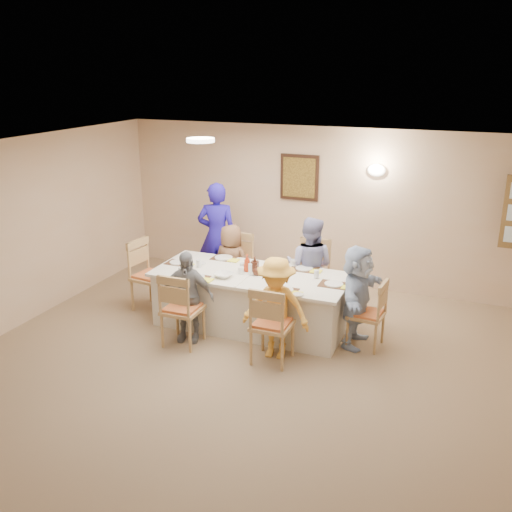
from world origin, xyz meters
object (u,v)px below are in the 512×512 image
at_px(chair_back_left, 235,267).
at_px(diner_front_right, 276,308).
at_px(diner_back_left, 231,264).
at_px(chair_front_right, 272,323).
at_px(chair_right_end, 366,313).
at_px(diner_right_end, 357,296).
at_px(chair_back_right, 312,277).
at_px(chair_front_left, 183,308).
at_px(dining_table, 251,300).
at_px(diner_front_left, 187,296).
at_px(condiment_ketchup, 247,263).
at_px(caregiver, 217,236).
at_px(chair_left_end, 151,275).
at_px(diner_back_right, 310,267).

bearing_deg(chair_back_left, diner_front_right, -50.49).
bearing_deg(diner_back_left, chair_front_right, 135.87).
xyz_separation_m(chair_right_end, diner_right_end, (-0.13, 0.00, 0.21)).
height_order(chair_back_right, chair_right_end, chair_back_right).
distance_m(chair_back_right, diner_back_left, 1.21).
bearing_deg(chair_front_left, diner_back_left, -90.88).
distance_m(chair_back_right, chair_front_left, 2.00).
relative_size(dining_table, chair_back_left, 2.60).
xyz_separation_m(diner_back_left, diner_front_left, (0.00, -1.36, 0.00)).
distance_m(chair_back_left, condiment_ketchup, 0.99).
distance_m(chair_front_left, diner_front_left, 0.16).
distance_m(diner_right_end, caregiver, 2.73).
relative_size(dining_table, diner_front_left, 2.16).
relative_size(chair_back_left, chair_back_right, 0.96).
bearing_deg(dining_table, chair_back_left, 126.87).
xyz_separation_m(chair_front_right, diner_front_left, (-1.20, 0.12, 0.11)).
relative_size(chair_back_left, diner_back_left, 0.84).
distance_m(dining_table, diner_front_right, 0.94).
xyz_separation_m(dining_table, diner_right_end, (1.42, 0.00, 0.27)).
height_order(diner_front_left, diner_right_end, diner_right_end).
bearing_deg(caregiver, diner_front_right, 116.75).
bearing_deg(chair_right_end, condiment_ketchup, -86.97).
bearing_deg(caregiver, chair_back_right, 152.74).
xyz_separation_m(dining_table, diner_front_left, (-0.60, -0.68, 0.22)).
height_order(diner_back_left, diner_front_right, diner_front_right).
xyz_separation_m(chair_back_left, chair_front_left, (-0.00, -1.60, -0.01)).
height_order(chair_front_right, caregiver, caregiver).
height_order(chair_front_left, diner_front_right, diner_front_right).
xyz_separation_m(chair_back_left, chair_right_end, (2.15, -0.80, -0.05)).
bearing_deg(chair_front_left, chair_back_right, -127.75).
xyz_separation_m(chair_back_right, caregiver, (-1.65, 0.35, 0.33)).
bearing_deg(condiment_ketchup, diner_front_left, -125.40).
bearing_deg(chair_left_end, diner_front_right, -100.56).
bearing_deg(condiment_ketchup, diner_back_left, 129.62).
xyz_separation_m(chair_left_end, diner_front_left, (0.95, -0.68, 0.08)).
bearing_deg(chair_back_right, diner_right_end, -49.86).
bearing_deg(caregiver, diner_right_end, 139.75).
distance_m(chair_back_left, chair_right_end, 2.29).
distance_m(chair_left_end, diner_right_end, 2.97).
xyz_separation_m(chair_front_left, diner_back_right, (1.20, 1.48, 0.22)).
height_order(chair_left_end, chair_right_end, chair_left_end).
distance_m(diner_front_left, diner_front_right, 1.20).
distance_m(chair_back_right, diner_right_end, 1.15).
bearing_deg(diner_right_end, caregiver, 67.37).
bearing_deg(diner_back_right, caregiver, -16.43).
height_order(diner_back_right, diner_front_right, diner_back_right).
relative_size(diner_front_left, caregiver, 0.71).
bearing_deg(chair_left_end, chair_back_right, -62.60).
bearing_deg(dining_table, chair_front_right, -53.13).
height_order(chair_front_right, diner_right_end, diner_right_end).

